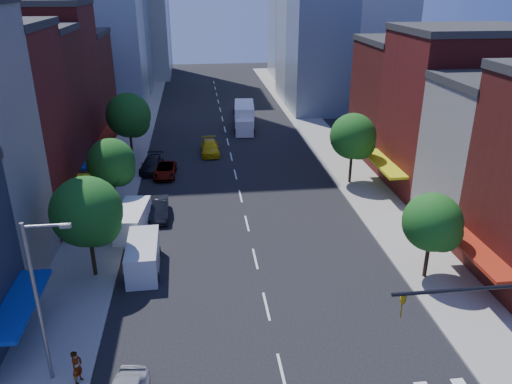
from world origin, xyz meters
TOP-DOWN VIEW (x-y plane):
  - ground at (0.00, 0.00)m, footprint 220.00×220.00m
  - sidewalk_left at (-12.50, 40.00)m, footprint 5.00×120.00m
  - sidewalk_right at (12.50, 40.00)m, footprint 5.00×120.00m
  - bldg_left_3 at (-21.00, 29.00)m, footprint 12.00×8.00m
  - bldg_left_4 at (-21.00, 37.50)m, footprint 12.00×9.00m
  - bldg_left_5 at (-21.00, 47.00)m, footprint 12.00×10.00m
  - bldg_right_1 at (21.00, 15.00)m, footprint 12.00×8.00m
  - bldg_right_2 at (21.00, 24.00)m, footprint 12.00×10.00m
  - bldg_right_3 at (21.00, 34.00)m, footprint 12.00×10.00m
  - streetlight at (-11.81, 1.00)m, footprint 2.25×0.25m
  - tree_left_near at (-11.35, 10.92)m, footprint 4.80×4.80m
  - tree_left_mid at (-11.35, 21.92)m, footprint 4.20×4.20m
  - tree_left_far at (-11.35, 35.92)m, footprint 5.00×5.00m
  - tree_right_near at (11.65, 7.92)m, footprint 4.00×4.00m
  - tree_right_far at (11.65, 25.92)m, footprint 4.60×4.60m
  - parked_car_second at (-7.59, 20.24)m, footprint 1.87×4.88m
  - parked_car_third at (-7.50, 30.40)m, footprint 2.39×4.87m
  - parked_car_rear at (-9.03, 32.26)m, footprint 2.67×5.32m
  - cargo_van_near at (-8.14, 11.28)m, footprint 2.30×5.41m
  - cargo_van_far at (-9.52, 17.20)m, footprint 2.74×5.57m
  - taxi at (-2.46, 37.47)m, footprint 2.24×5.32m
  - traffic_car_oncoming at (2.16, 47.60)m, footprint 1.65×4.65m
  - traffic_car_far at (3.04, 55.38)m, footprint 2.45×4.92m
  - box_truck at (2.76, 47.76)m, footprint 3.33×8.90m
  - pedestrian_near at (-10.54, 0.53)m, footprint 0.69×0.82m
  - pedestrian_far at (-14.33, 16.24)m, footprint 0.67×0.85m

SIDE VIEW (x-z plane):
  - ground at x=0.00m, z-range 0.00..0.00m
  - sidewalk_left at x=-12.50m, z-range 0.00..0.15m
  - sidewalk_right at x=12.50m, z-range 0.00..0.15m
  - parked_car_third at x=-7.50m, z-range 0.00..1.33m
  - parked_car_rear at x=-9.03m, z-range 0.00..1.48m
  - traffic_car_oncoming at x=2.16m, z-range 0.00..1.53m
  - taxi at x=-2.46m, z-range 0.00..1.53m
  - parked_car_second at x=-7.59m, z-range 0.00..1.59m
  - traffic_car_far at x=3.04m, z-range 0.00..1.61m
  - pedestrian_far at x=-14.33m, z-range 0.15..1.89m
  - pedestrian_near at x=-10.54m, z-range 0.15..2.05m
  - cargo_van_far at x=-9.52m, z-range -0.01..2.27m
  - cargo_van_near at x=-8.14m, z-range -0.01..2.27m
  - box_truck at x=2.76m, z-range -0.09..3.41m
  - tree_right_near at x=11.65m, z-range 1.09..7.29m
  - tree_left_mid at x=-11.35m, z-range 1.20..7.85m
  - tree_right_far at x=11.65m, z-range 1.26..8.46m
  - tree_left_near at x=-11.35m, z-range 1.22..8.52m
  - tree_left_far at x=-11.35m, z-range 1.33..9.08m
  - streetlight at x=-11.81m, z-range 0.78..9.78m
  - bldg_right_1 at x=21.00m, z-range 0.00..12.00m
  - bldg_left_5 at x=-21.00m, z-range 0.00..13.00m
  - bldg_right_3 at x=21.00m, z-range 0.00..13.00m
  - bldg_left_3 at x=-21.00m, z-range 0.00..15.00m
  - bldg_right_2 at x=21.00m, z-range 0.00..15.00m
  - bldg_left_4 at x=-21.00m, z-range 0.00..17.00m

